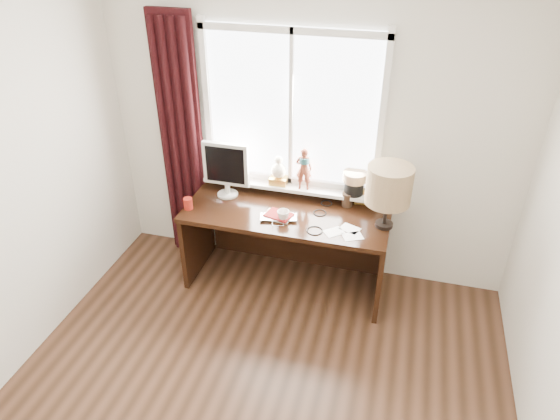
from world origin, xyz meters
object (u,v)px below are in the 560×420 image
(mug, at_px, (283,216))
(monitor, at_px, (226,166))
(red_cup, at_px, (188,204))
(laptop, at_px, (279,218))
(table_lamp, at_px, (389,186))
(desk, at_px, (289,230))

(mug, xyz_separation_m, monitor, (-0.58, 0.28, 0.23))
(monitor, bearing_deg, red_cup, -127.83)
(laptop, height_order, table_lamp, table_lamp)
(laptop, xyz_separation_m, table_lamp, (0.83, 0.12, 0.35))
(monitor, bearing_deg, laptop, -25.56)
(monitor, bearing_deg, mug, -25.63)
(table_lamp, bearing_deg, monitor, 174.19)
(laptop, bearing_deg, desk, 68.81)
(desk, relative_size, monitor, 3.47)
(monitor, height_order, table_lamp, table_lamp)
(red_cup, bearing_deg, table_lamp, 5.83)
(red_cup, relative_size, monitor, 0.20)
(mug, distance_m, table_lamp, 0.86)
(mug, bearing_deg, red_cup, -178.22)
(mug, bearing_deg, laptop, 153.43)
(laptop, relative_size, mug, 2.97)
(red_cup, xyz_separation_m, monitor, (0.23, 0.30, 0.23))
(monitor, bearing_deg, desk, -3.71)
(laptop, height_order, red_cup, red_cup)
(red_cup, relative_size, table_lamp, 0.19)
(laptop, relative_size, desk, 0.18)
(mug, xyz_separation_m, red_cup, (-0.81, -0.03, -0.00))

